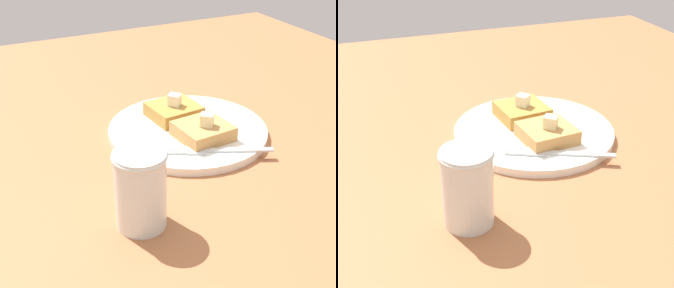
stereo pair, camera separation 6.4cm
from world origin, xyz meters
The scene contains 8 objects.
table_surface centered at (0.00, 0.00, 1.37)cm, with size 124.75×124.75×2.75cm, color #A3633C.
plate centered at (-0.62, 4.08, 3.47)cm, with size 25.51×25.51×1.26cm.
toast_slice_left centered at (-4.82, 3.69, 5.15)cm, with size 7.37×7.71×2.27cm, color #B28238.
toast_slice_middle centered at (3.59, 4.46, 5.15)cm, with size 7.37×7.71×2.27cm, color tan.
butter_pat_primary centered at (-4.60, 3.71, 7.25)cm, with size 1.92×1.73×1.92cm, color #F2EECA.
butter_pat_secondary centered at (4.15, 4.71, 7.25)cm, with size 1.92×1.73×1.92cm, color beige.
fork centered at (7.82, 3.50, 4.19)cm, with size 8.12×15.08×0.36cm.
syrup_jar centered at (16.96, -11.72, 7.42)cm, with size 6.36×6.36×9.76cm.
Camera 1 is at (57.99, -28.55, 38.49)cm, focal length 50.00 mm.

